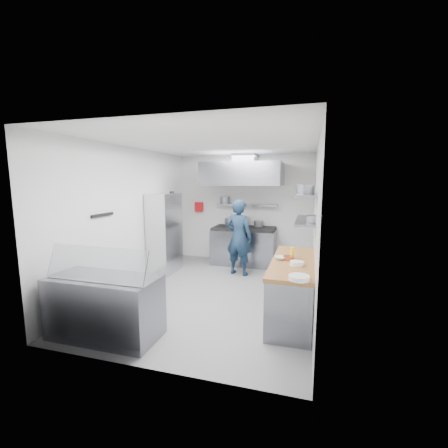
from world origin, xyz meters
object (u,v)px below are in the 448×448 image
(wire_rack, at_px, (165,233))
(display_case, at_px, (105,307))
(gas_range, at_px, (244,247))
(chef, at_px, (239,237))

(wire_rack, height_order, display_case, wire_rack)
(gas_range, bearing_deg, wire_rack, -144.10)
(gas_range, relative_size, wire_rack, 0.86)
(gas_range, height_order, chef, chef)
(wire_rack, distance_m, display_case, 3.02)
(chef, distance_m, wire_rack, 1.73)
(gas_range, height_order, wire_rack, wire_rack)
(gas_range, height_order, display_case, gas_range)
(display_case, bearing_deg, gas_range, 75.61)
(chef, bearing_deg, wire_rack, 22.12)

